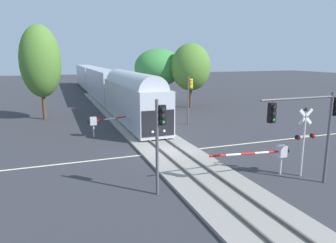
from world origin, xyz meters
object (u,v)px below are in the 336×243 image
Objects in this scene: traffic_signal_near_right at (311,117)px; oak_far_right at (191,67)px; crossing_signal_mast at (304,135)px; traffic_signal_median at (160,132)px; crossing_gate_far at (100,121)px; commuter_train at (102,83)px; elm_centre_background at (158,68)px; crossing_gate_near at (274,153)px; oak_behind_train at (40,61)px; traffic_signal_far_side at (190,92)px.

oak_far_right is at bearing 78.91° from traffic_signal_near_right.
crossing_signal_mast is 0.84× the size of traffic_signal_median.
crossing_signal_mast reaches higher than crossing_gate_far.
crossing_signal_mast is at bearing -54.64° from crossing_gate_far.
commuter_train is at bearing 85.44° from traffic_signal_median.
crossing_gate_far is at bearing 94.66° from traffic_signal_median.
elm_centre_background is at bearing 55.77° from crossing_gate_far.
crossing_gate_near is at bearing -95.17° from elm_centre_background.
traffic_signal_far_side is at bearing -30.06° from oak_behind_train.
traffic_signal_near_right is 31.26m from elm_centre_background.
traffic_signal_median is at bearing -94.56° from commuter_train.
crossing_gate_far is (-8.30, 13.10, 0.02)m from crossing_gate_near.
oak_far_right is (13.16, 25.34, 2.26)m from traffic_signal_median.
traffic_signal_far_side is 11.41m from oak_far_right.
elm_centre_background is at bearing 129.54° from oak_far_right.
elm_centre_background is (1.40, 14.17, 2.02)m from traffic_signal_far_side.
oak_behind_train is (-14.29, 8.27, 3.07)m from traffic_signal_far_side.
elm_centre_background reaches higher than crossing_gate_near.
commuter_train is 23.75m from traffic_signal_far_side.
traffic_signal_near_right is at bearing -101.09° from oak_far_right.
oak_far_right reaches higher than traffic_signal_median.
traffic_signal_far_side is at bearing 90.92° from crossing_signal_mast.
crossing_gate_far is 19.14m from oak_far_right.
crossing_signal_mast is 0.48× the size of oak_far_right.
crossing_signal_mast is 0.51× the size of elm_centre_background.
traffic_signal_far_side reaches higher than crossing_signal_mast.
crossing_signal_mast is 0.76× the size of crossing_gate_far.
commuter_train is 38.38m from crossing_gate_near.
crossing_signal_mast is 8.76m from traffic_signal_median.
oak_behind_train is at bearing 119.26° from crossing_gate_near.
oak_far_right is at bearing 76.71° from crossing_gate_near.
oak_far_right reaches higher than traffic_signal_near_right.
oak_far_right reaches higher than traffic_signal_far_side.
commuter_train is 12.16× the size of traffic_signal_far_side.
commuter_train is 17.70m from oak_behind_train.
commuter_train is 39.25m from crossing_signal_mast.
crossing_gate_near is 15.51m from crossing_gate_far.
oak_far_right is 19.11m from oak_behind_train.
crossing_gate_far is at bearing 122.34° from crossing_gate_near.
commuter_train is at bearing 59.09° from oak_behind_train.
crossing_signal_mast is 0.83× the size of traffic_signal_far_side.
oak_behind_train is (-15.69, -5.90, 1.04)m from elm_centre_background.
crossing_gate_far is 13.44m from traffic_signal_median.
commuter_train is 40.40m from traffic_signal_near_right.
commuter_train is 7.58× the size of elm_centre_background.
crossing_signal_mast is at bearing -99.76° from oak_far_right.
oak_behind_train reaches higher than traffic_signal_median.
traffic_signal_far_side is at bearing 87.92° from traffic_signal_near_right.
crossing_gate_near is 3.23m from traffic_signal_near_right.
oak_far_right is (3.31, -4.00, 0.16)m from elm_centre_background.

